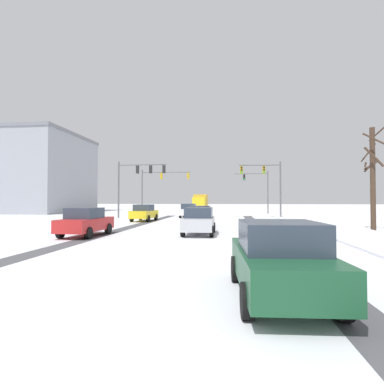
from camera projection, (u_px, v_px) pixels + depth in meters
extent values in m
plane|color=silver|center=(23.00, 325.00, 5.26)|extent=(300.00, 300.00, 0.00)
cube|color=#4C4C51|center=(262.00, 230.00, 21.74)|extent=(1.04, 37.97, 0.01)
cube|color=#4C4C51|center=(125.00, 229.00, 22.87)|extent=(1.03, 37.97, 0.01)
cube|color=white|center=(349.00, 233.00, 19.44)|extent=(4.00, 37.97, 0.12)
cylinder|color=#56565B|center=(268.00, 192.00, 48.46)|extent=(0.18, 0.18, 6.50)
cylinder|color=#56565B|center=(251.00, 174.00, 48.81)|extent=(5.10, 0.15, 0.12)
cube|color=black|center=(244.00, 177.00, 48.91)|extent=(0.32, 0.24, 0.90)
sphere|color=black|center=(244.00, 175.00, 48.76)|extent=(0.20, 0.20, 0.20)
sphere|color=black|center=(244.00, 177.00, 48.75)|extent=(0.20, 0.20, 0.20)
sphere|color=green|center=(244.00, 179.00, 48.74)|extent=(0.20, 0.20, 0.20)
cylinder|color=#56565B|center=(142.00, 192.00, 46.65)|extent=(0.18, 0.18, 6.50)
cylinder|color=#56565B|center=(166.00, 172.00, 46.31)|extent=(7.20, 0.15, 0.12)
cube|color=#B79319|center=(161.00, 176.00, 46.38)|extent=(0.32, 0.24, 0.90)
sphere|color=black|center=(162.00, 174.00, 46.55)|extent=(0.20, 0.20, 0.20)
sphere|color=black|center=(162.00, 176.00, 46.54)|extent=(0.20, 0.20, 0.20)
sphere|color=green|center=(162.00, 178.00, 46.53)|extent=(0.20, 0.20, 0.20)
cube|color=#B79319|center=(188.00, 176.00, 45.94)|extent=(0.32, 0.24, 0.90)
sphere|color=black|center=(188.00, 174.00, 46.10)|extent=(0.20, 0.20, 0.20)
sphere|color=black|center=(188.00, 176.00, 46.10)|extent=(0.20, 0.20, 0.20)
sphere|color=green|center=(188.00, 178.00, 46.09)|extent=(0.20, 0.20, 0.20)
cylinder|color=#56565B|center=(119.00, 190.00, 36.72)|extent=(0.18, 0.18, 6.50)
cylinder|color=#56565B|center=(142.00, 165.00, 36.37)|extent=(5.66, 0.30, 0.12)
cube|color=black|center=(138.00, 170.00, 36.44)|extent=(0.33, 0.25, 0.90)
sphere|color=black|center=(138.00, 167.00, 36.60)|extent=(0.20, 0.20, 0.20)
sphere|color=black|center=(138.00, 170.00, 36.60)|extent=(0.20, 0.20, 0.20)
sphere|color=green|center=(138.00, 172.00, 36.59)|extent=(0.20, 0.20, 0.20)
cube|color=black|center=(151.00, 169.00, 36.21)|extent=(0.33, 0.25, 0.90)
sphere|color=black|center=(151.00, 167.00, 36.37)|extent=(0.20, 0.20, 0.20)
sphere|color=black|center=(151.00, 170.00, 36.37)|extent=(0.20, 0.20, 0.20)
sphere|color=green|center=(151.00, 172.00, 36.36)|extent=(0.20, 0.20, 0.20)
cube|color=black|center=(164.00, 169.00, 35.98)|extent=(0.33, 0.25, 0.90)
sphere|color=black|center=(164.00, 167.00, 36.14)|extent=(0.20, 0.20, 0.20)
sphere|color=black|center=(164.00, 169.00, 36.14)|extent=(0.20, 0.20, 0.20)
sphere|color=green|center=(164.00, 172.00, 36.13)|extent=(0.20, 0.20, 0.20)
cylinder|color=#56565B|center=(281.00, 190.00, 36.55)|extent=(0.18, 0.18, 6.50)
cylinder|color=#56565B|center=(260.00, 165.00, 36.77)|extent=(4.70, 0.35, 0.12)
cube|color=#B79319|center=(264.00, 170.00, 36.73)|extent=(0.33, 0.26, 0.90)
sphere|color=black|center=(264.00, 167.00, 36.58)|extent=(0.20, 0.20, 0.20)
sphere|color=black|center=(264.00, 170.00, 36.57)|extent=(0.20, 0.20, 0.20)
sphere|color=green|center=(264.00, 172.00, 36.56)|extent=(0.20, 0.20, 0.20)
cube|color=#B79319|center=(241.00, 170.00, 36.90)|extent=(0.33, 0.26, 0.90)
sphere|color=black|center=(242.00, 167.00, 36.75)|extent=(0.20, 0.20, 0.20)
sphere|color=black|center=(242.00, 170.00, 36.74)|extent=(0.20, 0.20, 0.20)
sphere|color=green|center=(242.00, 172.00, 36.73)|extent=(0.20, 0.20, 0.20)
cube|color=silver|center=(189.00, 212.00, 37.16)|extent=(1.71, 4.11, 0.70)
cube|color=#2D3847|center=(189.00, 206.00, 37.03)|extent=(1.57, 1.90, 0.60)
cylinder|color=black|center=(184.00, 214.00, 38.51)|extent=(0.22, 0.64, 0.64)
cylinder|color=black|center=(197.00, 214.00, 38.32)|extent=(0.22, 0.64, 0.64)
cylinder|color=black|center=(180.00, 215.00, 35.99)|extent=(0.22, 0.64, 0.64)
cylinder|color=black|center=(194.00, 215.00, 35.80)|extent=(0.22, 0.64, 0.64)
cube|color=yellow|center=(144.00, 214.00, 30.99)|extent=(1.93, 4.19, 0.70)
cube|color=#2D3847|center=(144.00, 208.00, 30.86)|extent=(1.67, 1.99, 0.60)
cylinder|color=black|center=(141.00, 217.00, 32.37)|extent=(0.26, 0.65, 0.64)
cylinder|color=black|center=(156.00, 217.00, 32.09)|extent=(0.26, 0.65, 0.64)
cylinder|color=black|center=(132.00, 218.00, 29.87)|extent=(0.26, 0.65, 0.64)
cylinder|color=black|center=(148.00, 219.00, 29.59)|extent=(0.26, 0.65, 0.64)
cube|color=slate|center=(200.00, 218.00, 23.93)|extent=(1.75, 4.12, 0.70)
cube|color=#2D3847|center=(200.00, 210.00, 23.80)|extent=(1.58, 1.92, 0.60)
cylinder|color=black|center=(191.00, 222.00, 25.27)|extent=(0.23, 0.64, 0.64)
cylinder|color=black|center=(211.00, 222.00, 25.11)|extent=(0.23, 0.64, 0.64)
cylinder|color=black|center=(187.00, 224.00, 22.75)|extent=(0.23, 0.64, 0.64)
cylinder|color=black|center=(210.00, 224.00, 22.58)|extent=(0.23, 0.64, 0.64)
cube|color=#B7BABF|center=(199.00, 223.00, 18.96)|extent=(1.74, 4.12, 0.70)
cube|color=#2D3847|center=(199.00, 213.00, 18.83)|extent=(1.58, 1.91, 0.60)
cylinder|color=black|center=(188.00, 227.00, 20.30)|extent=(0.23, 0.64, 0.64)
cylinder|color=black|center=(213.00, 227.00, 20.13)|extent=(0.23, 0.64, 0.64)
cylinder|color=black|center=(183.00, 231.00, 17.77)|extent=(0.23, 0.64, 0.64)
cylinder|color=black|center=(212.00, 231.00, 17.60)|extent=(0.23, 0.64, 0.64)
cube|color=red|center=(86.00, 224.00, 18.18)|extent=(1.85, 4.16, 0.70)
cube|color=#2D3847|center=(85.00, 213.00, 18.05)|extent=(1.63, 1.95, 0.60)
cylinder|color=black|center=(83.00, 228.00, 19.55)|extent=(0.24, 0.65, 0.64)
cylinder|color=black|center=(108.00, 229.00, 19.30)|extent=(0.24, 0.65, 0.64)
cylinder|color=black|center=(60.00, 232.00, 17.04)|extent=(0.24, 0.65, 0.64)
cylinder|color=black|center=(89.00, 233.00, 16.79)|extent=(0.24, 0.65, 0.64)
cube|color=#194C2D|center=(279.00, 266.00, 6.74)|extent=(1.93, 4.19, 0.70)
cube|color=#2D3847|center=(280.00, 236.00, 6.61)|extent=(1.66, 1.98, 0.60)
cylinder|color=black|center=(236.00, 269.00, 8.05)|extent=(0.26, 0.65, 0.64)
cylinder|color=black|center=(301.00, 270.00, 7.96)|extent=(0.26, 0.65, 0.64)
cylinder|color=black|center=(247.00, 301.00, 5.52)|extent=(0.26, 0.65, 0.64)
cylinder|color=black|center=(343.00, 303.00, 5.42)|extent=(0.26, 0.65, 0.64)
cube|color=yellow|center=(199.00, 203.00, 53.72)|extent=(2.11, 2.21, 2.10)
cube|color=gold|center=(201.00, 202.00, 57.40)|extent=(2.22, 5.21, 2.60)
cylinder|color=black|center=(205.00, 210.00, 54.01)|extent=(0.28, 0.84, 0.84)
cylinder|color=black|center=(193.00, 210.00, 54.25)|extent=(0.28, 0.84, 0.84)
cylinder|color=black|center=(207.00, 209.00, 58.66)|extent=(0.28, 0.84, 0.84)
cylinder|color=black|center=(196.00, 209.00, 58.91)|extent=(0.28, 0.84, 0.84)
cylinder|color=#423023|center=(373.00, 179.00, 21.68)|extent=(0.34, 0.34, 7.04)
cylinder|color=#423023|center=(374.00, 139.00, 21.14)|extent=(1.36, 0.48, 0.92)
cylinder|color=#423023|center=(371.00, 165.00, 22.12)|extent=(0.93, 0.26, 0.63)
cylinder|color=#423023|center=(371.00, 165.00, 22.10)|extent=(0.92, 0.25, 0.99)
cylinder|color=#423023|center=(374.00, 157.00, 21.20)|extent=(1.22, 0.45, 1.42)
cylinder|color=#423023|center=(365.00, 165.00, 21.93)|extent=(0.49, 0.87, 0.45)
cylinder|color=#423023|center=(368.00, 153.00, 22.23)|extent=(1.10, 0.23, 1.33)
cylinder|color=#423023|center=(379.00, 132.00, 22.07)|extent=(0.88, 1.29, 1.03)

